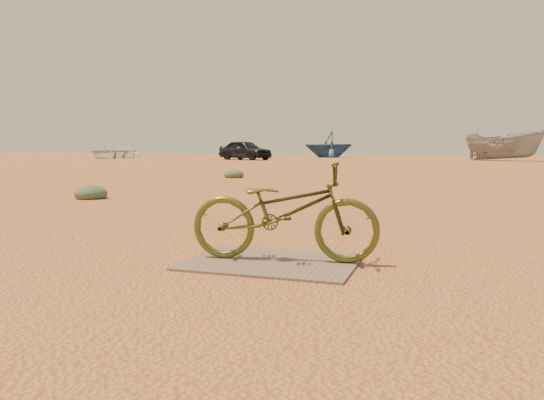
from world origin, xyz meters
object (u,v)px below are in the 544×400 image
(boat_mid_right, at_px, (503,146))
(boat_near_left, at_px, (111,152))
(bicycle, at_px, (284,211))
(car, at_px, (245,150))
(plywood_board, at_px, (272,262))
(boat_far_left, at_px, (329,144))

(boat_mid_right, bearing_deg, boat_near_left, 118.12)
(bicycle, relative_size, car, 0.39)
(plywood_board, xyz_separation_m, car, (-13.39, 33.92, 0.75))
(boat_far_left, bearing_deg, plywood_board, -22.40)
(plywood_board, xyz_separation_m, bicycle, (0.10, 0.06, 0.47))
(boat_near_left, height_order, boat_mid_right, boat_mid_right)
(plywood_board, height_order, boat_mid_right, boat_mid_right)
(plywood_board, distance_m, car, 36.47)
(bicycle, distance_m, car, 36.45)
(bicycle, height_order, boat_far_left, boat_far_left)
(car, relative_size, boat_mid_right, 0.80)
(bicycle, xyz_separation_m, boat_far_left, (-9.15, 44.30, 0.74))
(bicycle, relative_size, boat_near_left, 0.32)
(bicycle, distance_m, boat_far_left, 45.24)
(boat_mid_right, bearing_deg, car, 124.78)
(boat_far_left, xyz_separation_m, boat_mid_right, (14.42, -7.11, -0.13))
(plywood_board, bearing_deg, boat_far_left, 101.53)
(bicycle, height_order, boat_mid_right, boat_mid_right)
(boat_near_left, height_order, boat_far_left, boat_far_left)
(plywood_board, height_order, car, car)
(plywood_board, bearing_deg, boat_mid_right, 81.80)
(bicycle, bearing_deg, boat_near_left, 29.36)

